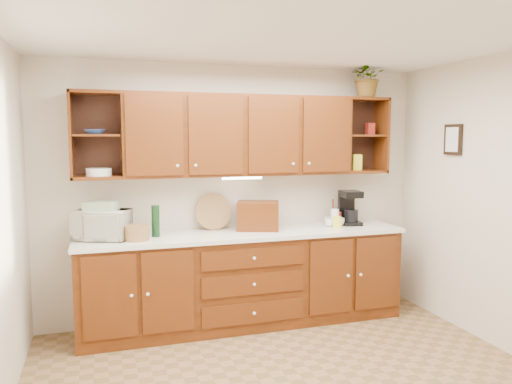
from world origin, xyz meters
TOP-DOWN VIEW (x-y plane):
  - ceiling at (0.00, 0.00)m, footprint 4.00×4.00m
  - back_wall at (0.00, 1.75)m, footprint 4.00×0.00m
  - base_cabinets at (0.00, 1.45)m, footprint 3.20×0.60m
  - countertop at (0.00, 1.44)m, footprint 3.24×0.64m
  - upper_cabinets at (0.01, 1.59)m, footprint 3.20×0.33m
  - undercabinet_light at (0.00, 1.53)m, footprint 0.40×0.05m
  - framed_picture at (1.98, 0.90)m, footprint 0.03×0.24m
  - wicker_basket at (-1.05, 1.36)m, footprint 0.29×0.29m
  - microwave at (-1.35, 1.51)m, footprint 0.57×0.48m
  - towel_stack at (-1.35, 1.51)m, footprint 0.34×0.30m
  - wine_bottle at (-0.86, 1.47)m, footprint 0.09×0.09m
  - woven_tray at (-0.26, 1.67)m, footprint 0.38×0.11m
  - bread_box at (0.16, 1.51)m, footprint 0.47×0.38m
  - mug_tree at (0.99, 1.52)m, footprint 0.26×0.26m
  - canister_red at (1.04, 1.53)m, footprint 0.11×0.11m
  - canister_white at (0.99, 1.46)m, footprint 0.10×0.10m
  - canister_yellow at (0.98, 1.38)m, footprint 0.12×0.12m
  - coffee_maker at (1.20, 1.54)m, footprint 0.22×0.27m
  - bowl_stack at (-1.38, 1.56)m, footprint 0.22×0.22m
  - plate_stack at (-1.36, 1.56)m, footprint 0.29×0.29m
  - pantry_box_yellow at (1.29, 1.57)m, footprint 0.11×0.09m
  - pantry_box_red at (1.45, 1.58)m, footprint 0.08×0.07m
  - potted_plant at (1.38, 1.53)m, footprint 0.44×0.40m

SIDE VIEW (x-z plane):
  - base_cabinets at x=0.00m, z-range 0.00..0.90m
  - countertop at x=0.00m, z-range 0.90..0.94m
  - woven_tray at x=-0.26m, z-range 0.76..1.13m
  - mug_tree at x=0.99m, z-range 0.84..1.13m
  - canister_yellow at x=0.98m, z-range 0.94..1.05m
  - wicker_basket at x=-1.05m, z-range 0.94..1.08m
  - canister_red at x=1.04m, z-range 0.94..1.08m
  - canister_white at x=0.99m, z-range 0.94..1.12m
  - microwave at x=-1.35m, z-range 0.94..1.21m
  - bread_box at x=0.16m, z-range 0.94..1.23m
  - wine_bottle at x=-0.86m, z-range 0.94..1.24m
  - coffee_maker at x=1.20m, z-range 0.93..1.30m
  - towel_stack at x=-1.35m, z-range 1.21..1.29m
  - back_wall at x=0.00m, z-range -0.70..3.30m
  - undercabinet_light at x=0.00m, z-range 1.46..1.48m
  - plate_stack at x=-1.36m, z-range 1.52..1.59m
  - pantry_box_yellow at x=1.29m, z-range 1.52..1.69m
  - framed_picture at x=1.98m, z-range 1.70..2.00m
  - upper_cabinets at x=0.01m, z-range 1.49..2.29m
  - bowl_stack at x=-1.38m, z-range 1.90..1.94m
  - pantry_box_red at x=1.45m, z-range 1.90..2.02m
  - potted_plant at x=1.38m, z-range 2.29..2.72m
  - ceiling at x=0.00m, z-range 2.60..2.60m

